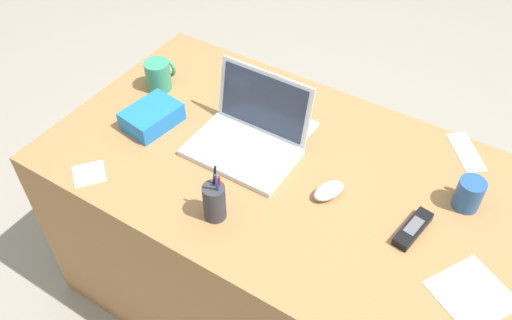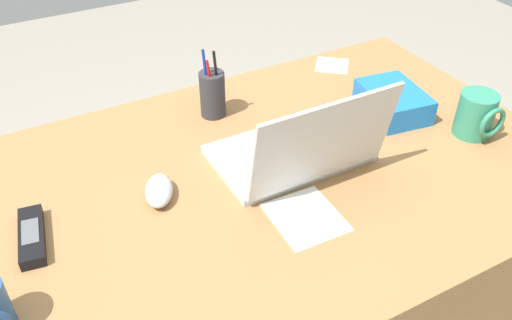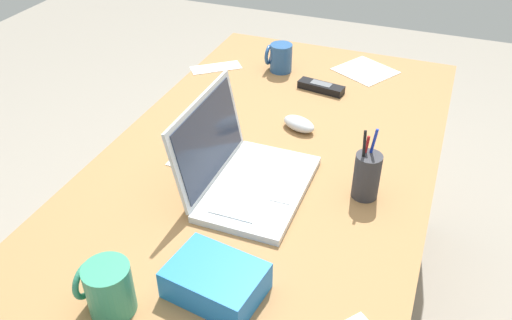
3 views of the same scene
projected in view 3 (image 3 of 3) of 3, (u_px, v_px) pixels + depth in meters
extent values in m
cube|color=#9E7042|center=(268.00, 253.00, 1.64)|extent=(1.51, 0.85, 0.74)
cube|color=silver|center=(260.00, 188.00, 1.29)|extent=(0.33, 0.22, 0.02)
cube|color=silver|center=(252.00, 182.00, 1.29)|extent=(0.27, 0.11, 0.00)
cube|color=silver|center=(286.00, 191.00, 1.27)|extent=(0.09, 0.05, 0.00)
cube|color=silver|center=(208.00, 139.00, 1.27)|extent=(0.32, 0.05, 0.21)
cube|color=#283347|center=(210.00, 139.00, 1.27)|extent=(0.29, 0.04, 0.18)
ellipsoid|color=silver|center=(299.00, 124.00, 1.52)|extent=(0.09, 0.12, 0.04)
cylinder|color=#26518C|center=(281.00, 58.00, 1.82)|extent=(0.08, 0.08, 0.10)
torus|color=#26518C|center=(269.00, 55.00, 1.83)|extent=(0.07, 0.01, 0.07)
cylinder|color=#338C6B|center=(110.00, 289.00, 0.98)|extent=(0.09, 0.09, 0.11)
torus|color=#338C6B|center=(86.00, 280.00, 0.99)|extent=(0.08, 0.01, 0.08)
cube|color=black|center=(321.00, 87.00, 1.72)|extent=(0.07, 0.15, 0.02)
cube|color=#595B60|center=(321.00, 84.00, 1.71)|extent=(0.04, 0.07, 0.00)
cylinder|color=#333338|center=(367.00, 176.00, 1.25)|extent=(0.06, 0.06, 0.12)
cylinder|color=#1933B2|center=(369.00, 157.00, 1.24)|extent=(0.01, 0.02, 0.16)
cylinder|color=black|center=(363.00, 162.00, 1.22)|extent=(0.02, 0.02, 0.16)
cylinder|color=red|center=(363.00, 162.00, 1.24)|extent=(0.02, 0.01, 0.13)
cube|color=blue|center=(216.00, 280.00, 1.02)|extent=(0.15, 0.20, 0.06)
cube|color=white|center=(216.00, 68.00, 1.86)|extent=(0.16, 0.18, 0.00)
cube|color=white|center=(365.00, 71.00, 1.84)|extent=(0.23, 0.24, 0.00)
cube|color=white|center=(202.00, 158.00, 1.41)|extent=(0.13, 0.15, 0.00)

